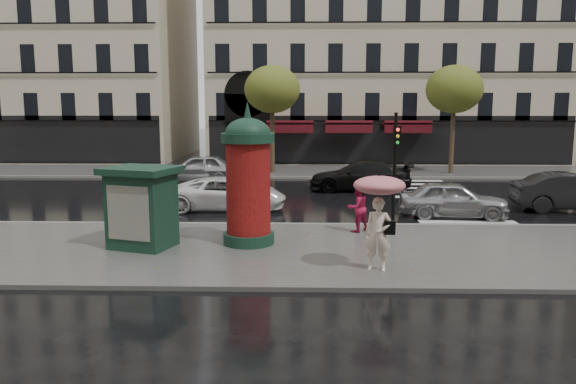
{
  "coord_description": "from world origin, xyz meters",
  "views": [
    {
      "loc": [
        -0.15,
        -16.56,
        4.37
      ],
      "look_at": [
        -0.61,
        1.5,
        1.5
      ],
      "focal_mm": 35.0,
      "sensor_mm": 36.0,
      "label": 1
    }
  ],
  "objects_px": {
    "woman_umbrella": "(379,207)",
    "car_darkgrey": "(574,193)",
    "man_burgundy": "(166,214)",
    "car_black": "(360,176)",
    "morris_column": "(248,176)",
    "newsstand": "(142,206)",
    "traffic_light": "(395,158)",
    "car_white": "(227,194)",
    "car_silver": "(453,199)",
    "car_far_silver": "(198,168)",
    "woman_red": "(357,208)"
  },
  "relations": [
    {
      "from": "man_burgundy",
      "to": "car_far_silver",
      "type": "distance_m",
      "value": 13.96
    },
    {
      "from": "woman_red",
      "to": "car_silver",
      "type": "relative_size",
      "value": 0.39
    },
    {
      "from": "woman_umbrella",
      "to": "woman_red",
      "type": "distance_m",
      "value": 4.46
    },
    {
      "from": "man_burgundy",
      "to": "newsstand",
      "type": "distance_m",
      "value": 1.17
    },
    {
      "from": "man_burgundy",
      "to": "newsstand",
      "type": "relative_size",
      "value": 0.68
    },
    {
      "from": "man_burgundy",
      "to": "car_far_silver",
      "type": "xyz_separation_m",
      "value": [
        -1.56,
        13.87,
        -0.16
      ]
    },
    {
      "from": "woman_umbrella",
      "to": "woman_red",
      "type": "xyz_separation_m",
      "value": [
        -0.11,
        4.37,
        -0.85
      ]
    },
    {
      "from": "morris_column",
      "to": "newsstand",
      "type": "bearing_deg",
      "value": -170.45
    },
    {
      "from": "morris_column",
      "to": "car_far_silver",
      "type": "xyz_separation_m",
      "value": [
        -4.22,
        14.34,
        -1.41
      ]
    },
    {
      "from": "car_white",
      "to": "newsstand",
      "type": "bearing_deg",
      "value": 166.73
    },
    {
      "from": "man_burgundy",
      "to": "car_black",
      "type": "relative_size",
      "value": 0.32
    },
    {
      "from": "morris_column",
      "to": "car_silver",
      "type": "height_order",
      "value": "morris_column"
    },
    {
      "from": "newsstand",
      "to": "car_silver",
      "type": "relative_size",
      "value": 0.58
    },
    {
      "from": "woman_umbrella",
      "to": "man_burgundy",
      "type": "bearing_deg",
      "value": 153.02
    },
    {
      "from": "woman_red",
      "to": "car_darkgrey",
      "type": "height_order",
      "value": "woman_red"
    },
    {
      "from": "traffic_light",
      "to": "woman_red",
      "type": "bearing_deg",
      "value": -146.03
    },
    {
      "from": "man_burgundy",
      "to": "morris_column",
      "type": "xyz_separation_m",
      "value": [
        2.66,
        -0.47,
        1.25
      ]
    },
    {
      "from": "car_darkgrey",
      "to": "car_far_silver",
      "type": "bearing_deg",
      "value": 70.0
    },
    {
      "from": "car_darkgrey",
      "to": "car_far_silver",
      "type": "distance_m",
      "value": 18.82
    },
    {
      "from": "traffic_light",
      "to": "car_white",
      "type": "xyz_separation_m",
      "value": [
        -6.29,
        3.45,
        -1.83
      ]
    },
    {
      "from": "man_burgundy",
      "to": "newsstand",
      "type": "height_order",
      "value": "newsstand"
    },
    {
      "from": "traffic_light",
      "to": "car_darkgrey",
      "type": "distance_m",
      "value": 8.74
    },
    {
      "from": "car_silver",
      "to": "car_black",
      "type": "height_order",
      "value": "car_black"
    },
    {
      "from": "man_burgundy",
      "to": "car_black",
      "type": "height_order",
      "value": "man_burgundy"
    },
    {
      "from": "traffic_light",
      "to": "car_silver",
      "type": "distance_m",
      "value": 3.83
    },
    {
      "from": "car_silver",
      "to": "car_darkgrey",
      "type": "bearing_deg",
      "value": -69.26
    },
    {
      "from": "car_silver",
      "to": "car_darkgrey",
      "type": "relative_size",
      "value": 0.88
    },
    {
      "from": "car_darkgrey",
      "to": "car_silver",
      "type": "bearing_deg",
      "value": 110.27
    },
    {
      "from": "newsstand",
      "to": "car_far_silver",
      "type": "relative_size",
      "value": 0.53
    },
    {
      "from": "man_burgundy",
      "to": "car_darkgrey",
      "type": "height_order",
      "value": "man_burgundy"
    },
    {
      "from": "car_silver",
      "to": "car_white",
      "type": "height_order",
      "value": "car_silver"
    },
    {
      "from": "traffic_light",
      "to": "newsstand",
      "type": "height_order",
      "value": "traffic_light"
    },
    {
      "from": "car_far_silver",
      "to": "man_burgundy",
      "type": "bearing_deg",
      "value": 2.05
    },
    {
      "from": "man_burgundy",
      "to": "car_white",
      "type": "height_order",
      "value": "man_burgundy"
    },
    {
      "from": "car_silver",
      "to": "woman_red",
      "type": "bearing_deg",
      "value": 134.29
    },
    {
      "from": "woman_umbrella",
      "to": "traffic_light",
      "type": "xyz_separation_m",
      "value": [
        1.25,
        5.29,
        0.72
      ]
    },
    {
      "from": "car_darkgrey",
      "to": "car_black",
      "type": "height_order",
      "value": "car_darkgrey"
    },
    {
      "from": "newsstand",
      "to": "car_far_silver",
      "type": "height_order",
      "value": "newsstand"
    },
    {
      "from": "man_burgundy",
      "to": "morris_column",
      "type": "height_order",
      "value": "morris_column"
    },
    {
      "from": "woman_red",
      "to": "car_far_silver",
      "type": "relative_size",
      "value": 0.36
    },
    {
      "from": "car_darkgrey",
      "to": "car_far_silver",
      "type": "relative_size",
      "value": 1.04
    },
    {
      "from": "car_darkgrey",
      "to": "newsstand",
      "type": "bearing_deg",
      "value": 118.76
    },
    {
      "from": "car_silver",
      "to": "car_darkgrey",
      "type": "height_order",
      "value": "car_darkgrey"
    },
    {
      "from": "car_darkgrey",
      "to": "car_black",
      "type": "bearing_deg",
      "value": 62.82
    },
    {
      "from": "car_white",
      "to": "car_black",
      "type": "bearing_deg",
      "value": -47.44
    },
    {
      "from": "morris_column",
      "to": "car_white",
      "type": "relative_size",
      "value": 0.89
    },
    {
      "from": "woman_umbrella",
      "to": "car_silver",
      "type": "relative_size",
      "value": 0.61
    },
    {
      "from": "car_darkgrey",
      "to": "car_black",
      "type": "xyz_separation_m",
      "value": [
        -8.13,
        5.35,
        -0.04
      ]
    },
    {
      "from": "morris_column",
      "to": "car_far_silver",
      "type": "bearing_deg",
      "value": 106.41
    },
    {
      "from": "woman_umbrella",
      "to": "car_darkgrey",
      "type": "relative_size",
      "value": 0.53
    }
  ]
}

